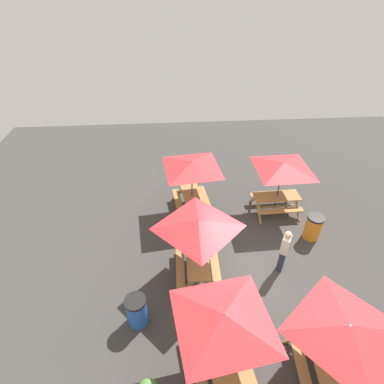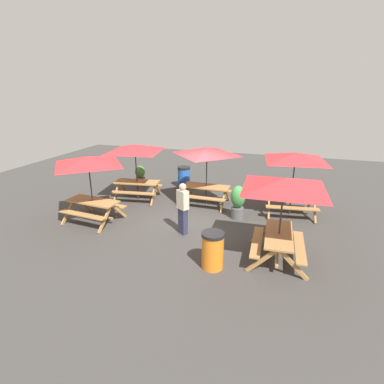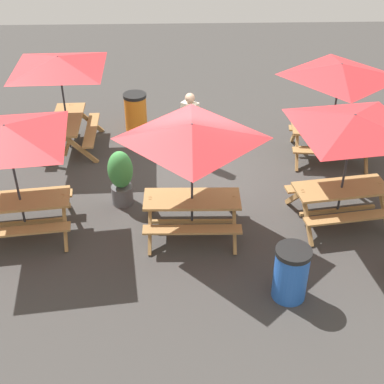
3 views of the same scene
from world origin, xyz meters
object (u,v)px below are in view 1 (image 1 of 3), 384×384
picnic_table_2 (283,170)px  trash_bin_orange (313,227)px  picnic_table_1 (198,228)px  picnic_table_3 (346,333)px  potted_plant_0 (222,227)px  person_standing (284,250)px  picnic_table_0 (192,169)px  picnic_table_4 (223,322)px  trash_bin_blue (137,311)px

picnic_table_2 → trash_bin_orange: bearing=-62.0°
picnic_table_1 → trash_bin_orange: picnic_table_1 is taller
picnic_table_3 → potted_plant_0: 5.20m
potted_plant_0 → person_standing: person_standing is taller
picnic_table_2 → picnic_table_3: size_ratio=1.21×
picnic_table_0 → potted_plant_0: (1.78, 0.93, -1.35)m
picnic_table_4 → person_standing: picnic_table_4 is taller
picnic_table_4 → picnic_table_2: bearing=143.2°
picnic_table_2 → picnic_table_3: 6.22m
picnic_table_3 → picnic_table_4: same height
trash_bin_orange → potted_plant_0: bearing=-91.8°
picnic_table_4 → person_standing: bearing=131.0°
picnic_table_3 → picnic_table_4: size_ratio=0.83×
picnic_table_1 → person_standing: 2.94m
trash_bin_blue → picnic_table_4: bearing=57.1°
picnic_table_2 → person_standing: picnic_table_2 is taller
picnic_table_4 → trash_bin_blue: 2.88m
picnic_table_0 → picnic_table_3: same height
picnic_table_0 → trash_bin_blue: 5.30m
picnic_table_2 → picnic_table_3: same height
picnic_table_0 → picnic_table_2: 3.36m
trash_bin_blue → potted_plant_0: 4.06m
picnic_table_3 → person_standing: (-3.26, -0.02, -1.10)m
picnic_table_0 → potted_plant_0: picnic_table_0 is taller
picnic_table_3 → potted_plant_0: bearing=-153.6°
picnic_table_2 → potted_plant_0: picnic_table_2 is taller
picnic_table_3 → potted_plant_0: picnic_table_3 is taller
picnic_table_1 → person_standing: bearing=90.4°
picnic_table_3 → trash_bin_orange: 5.09m
picnic_table_2 → potted_plant_0: (1.47, -2.41, -1.35)m
picnic_table_1 → trash_bin_orange: size_ratio=2.38×
trash_bin_blue → trash_bin_orange: same height
picnic_table_3 → trash_bin_orange: picnic_table_3 is taller
picnic_table_1 → picnic_table_2: same height
person_standing → picnic_table_3: bearing=33.5°
picnic_table_0 → person_standing: (3.23, 2.66, -1.10)m
picnic_table_3 → potted_plant_0: (-4.71, -1.75, -1.35)m
picnic_table_2 → picnic_table_0: bearing=172.9°
picnic_table_3 → picnic_table_0: bearing=-151.5°
potted_plant_0 → person_standing: size_ratio=0.72×
potted_plant_0 → person_standing: bearing=50.1°
trash_bin_blue → potted_plant_0: (-2.95, 2.78, 0.15)m
picnic_table_2 → potted_plant_0: bearing=-150.4°
picnic_table_0 → trash_bin_orange: bearing=59.1°
picnic_table_2 → trash_bin_orange: size_ratio=2.88×
picnic_table_0 → picnic_table_3: (6.49, 2.68, 0.00)m
picnic_table_1 → picnic_table_4: same height
picnic_table_4 → person_standing: size_ratio=1.68×
picnic_table_3 → trash_bin_blue: picnic_table_3 is taller
picnic_table_1 → picnic_table_4: (2.88, 0.28, 0.00)m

